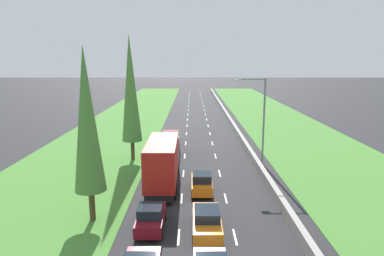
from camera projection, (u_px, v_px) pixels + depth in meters
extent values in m
plane|color=#28282B|center=(197.00, 123.00, 59.37)|extent=(300.00, 300.00, 0.00)
cube|color=#478433|center=(125.00, 122.00, 59.36)|extent=(14.00, 140.00, 0.04)
cube|color=#478433|center=(280.00, 122.00, 59.36)|extent=(14.00, 140.00, 0.04)
cube|color=#9E9B93|center=(230.00, 120.00, 59.28)|extent=(0.44, 120.00, 0.85)
cube|color=white|center=(179.00, 237.00, 21.14)|extent=(0.14, 2.00, 0.01)
cube|color=white|center=(182.00, 198.00, 27.02)|extent=(0.14, 2.00, 0.01)
cube|color=white|center=(184.00, 173.00, 32.90)|extent=(0.14, 2.00, 0.01)
cube|color=white|center=(185.00, 156.00, 38.78)|extent=(0.14, 2.00, 0.01)
cube|color=white|center=(186.00, 143.00, 44.66)|extent=(0.14, 2.00, 0.01)
cube|color=white|center=(186.00, 134.00, 50.54)|extent=(0.14, 2.00, 0.01)
cube|color=white|center=(187.00, 126.00, 56.42)|extent=(0.14, 2.00, 0.01)
cube|color=white|center=(188.00, 120.00, 62.31)|extent=(0.14, 2.00, 0.01)
cube|color=white|center=(188.00, 114.00, 68.19)|extent=(0.14, 2.00, 0.01)
cube|color=white|center=(188.00, 110.00, 74.07)|extent=(0.14, 2.00, 0.01)
cube|color=white|center=(189.00, 106.00, 79.95)|extent=(0.14, 2.00, 0.01)
cube|color=white|center=(189.00, 103.00, 85.83)|extent=(0.14, 2.00, 0.01)
cube|color=white|center=(189.00, 100.00, 91.71)|extent=(0.14, 2.00, 0.01)
cube|color=white|center=(189.00, 98.00, 97.59)|extent=(0.14, 2.00, 0.01)
cube|color=white|center=(189.00, 96.00, 103.47)|extent=(0.14, 2.00, 0.01)
cube|color=white|center=(189.00, 94.00, 109.36)|extent=(0.14, 2.00, 0.01)
cube|color=white|center=(190.00, 92.00, 115.24)|extent=(0.14, 2.00, 0.01)
cube|color=white|center=(235.00, 237.00, 21.14)|extent=(0.14, 2.00, 0.01)
cube|color=white|center=(226.00, 198.00, 27.02)|extent=(0.14, 2.00, 0.01)
cube|color=white|center=(220.00, 173.00, 32.90)|extent=(0.14, 2.00, 0.01)
cube|color=white|center=(216.00, 156.00, 38.78)|extent=(0.14, 2.00, 0.01)
cube|color=white|center=(212.00, 143.00, 44.66)|extent=(0.14, 2.00, 0.01)
cube|color=white|center=(210.00, 134.00, 50.54)|extent=(0.14, 2.00, 0.01)
cube|color=white|center=(208.00, 126.00, 56.42)|extent=(0.14, 2.00, 0.01)
cube|color=white|center=(207.00, 120.00, 62.30)|extent=(0.14, 2.00, 0.01)
cube|color=white|center=(205.00, 114.00, 68.19)|extent=(0.14, 2.00, 0.01)
cube|color=white|center=(204.00, 110.00, 74.07)|extent=(0.14, 2.00, 0.01)
cube|color=white|center=(203.00, 106.00, 79.95)|extent=(0.14, 2.00, 0.01)
cube|color=white|center=(203.00, 103.00, 85.83)|extent=(0.14, 2.00, 0.01)
cube|color=white|center=(202.00, 100.00, 91.71)|extent=(0.14, 2.00, 0.01)
cube|color=white|center=(201.00, 98.00, 97.59)|extent=(0.14, 2.00, 0.01)
cube|color=white|center=(201.00, 96.00, 103.47)|extent=(0.14, 2.00, 0.01)
cube|color=white|center=(200.00, 94.00, 109.35)|extent=(0.14, 2.00, 0.01)
cube|color=white|center=(200.00, 92.00, 115.24)|extent=(0.14, 2.00, 0.01)
cube|color=orange|center=(207.00, 222.00, 21.60)|extent=(1.76, 4.50, 0.72)
cube|color=#19232D|center=(207.00, 214.00, 21.32)|extent=(1.56, 1.90, 0.60)
cylinder|color=black|center=(194.00, 218.00, 23.04)|extent=(0.22, 0.64, 0.64)
cylinder|color=black|center=(218.00, 218.00, 23.04)|extent=(0.22, 0.64, 0.64)
cylinder|color=black|center=(194.00, 239.00, 20.30)|extent=(0.22, 0.64, 0.64)
cylinder|color=black|center=(221.00, 239.00, 20.30)|extent=(0.22, 0.64, 0.64)
cube|color=orange|center=(202.00, 184.00, 28.12)|extent=(1.68, 3.90, 0.76)
cube|color=#19232D|center=(202.00, 177.00, 27.69)|extent=(1.52, 1.60, 0.64)
cylinder|color=black|center=(193.00, 183.00, 29.38)|extent=(0.22, 0.64, 0.64)
cylinder|color=black|center=(210.00, 183.00, 29.38)|extent=(0.22, 0.64, 0.64)
cylinder|color=black|center=(193.00, 194.00, 27.01)|extent=(0.22, 0.64, 0.64)
cylinder|color=black|center=(212.00, 194.00, 27.01)|extent=(0.22, 0.64, 0.64)
cube|color=maroon|center=(151.00, 219.00, 22.00)|extent=(1.68, 3.90, 0.76)
cube|color=#19232D|center=(150.00, 211.00, 21.56)|extent=(1.52, 1.60, 0.64)
cylinder|color=black|center=(142.00, 216.00, 23.26)|extent=(0.22, 0.64, 0.64)
cylinder|color=black|center=(164.00, 216.00, 23.26)|extent=(0.22, 0.64, 0.64)
cylinder|color=black|center=(136.00, 234.00, 20.89)|extent=(0.22, 0.64, 0.64)
cylinder|color=black|center=(161.00, 234.00, 20.89)|extent=(0.22, 0.64, 0.64)
cube|color=black|center=(164.00, 178.00, 29.92)|extent=(2.20, 9.40, 0.56)
cube|color=teal|center=(167.00, 150.00, 33.15)|extent=(2.40, 2.20, 2.50)
cube|color=#B21E19|center=(162.00, 160.00, 28.46)|extent=(2.44, 7.20, 3.30)
cylinder|color=black|center=(155.00, 169.00, 33.21)|extent=(0.22, 0.64, 0.64)
cylinder|color=black|center=(178.00, 169.00, 33.21)|extent=(0.22, 0.64, 0.64)
cylinder|color=black|center=(148.00, 190.00, 27.84)|extent=(0.22, 0.64, 0.64)
cylinder|color=black|center=(175.00, 190.00, 27.84)|extent=(0.22, 0.64, 0.64)
cylinder|color=black|center=(146.00, 195.00, 26.78)|extent=(0.22, 0.64, 0.64)
cylinder|color=black|center=(175.00, 195.00, 26.78)|extent=(0.22, 0.64, 0.64)
cube|color=maroon|center=(171.00, 147.00, 38.62)|extent=(1.90, 4.90, 1.40)
cube|color=maroon|center=(171.00, 137.00, 38.08)|extent=(1.80, 3.10, 1.10)
cylinder|color=black|center=(164.00, 150.00, 40.25)|extent=(0.22, 0.64, 0.64)
cylinder|color=black|center=(179.00, 150.00, 40.25)|extent=(0.22, 0.64, 0.64)
cylinder|color=black|center=(162.00, 157.00, 37.27)|extent=(0.22, 0.64, 0.64)
cylinder|color=black|center=(178.00, 157.00, 37.27)|extent=(0.22, 0.64, 0.64)
cube|color=yellow|center=(172.00, 138.00, 44.91)|extent=(1.76, 4.50, 0.72)
cube|color=#19232D|center=(172.00, 133.00, 44.63)|extent=(1.56, 1.90, 0.60)
cylinder|color=black|center=(167.00, 138.00, 46.35)|extent=(0.22, 0.64, 0.64)
cylinder|color=black|center=(179.00, 138.00, 46.35)|extent=(0.22, 0.64, 0.64)
cylinder|color=black|center=(165.00, 143.00, 43.62)|extent=(0.22, 0.64, 0.64)
cylinder|color=black|center=(178.00, 143.00, 43.62)|extent=(0.22, 0.64, 0.64)
cylinder|color=#4C3823|center=(92.00, 205.00, 23.15)|extent=(0.40, 0.40, 2.20)
cone|color=#4C7F38|center=(87.00, 120.00, 21.98)|extent=(2.09, 2.09, 9.58)
cylinder|color=#4C3823|center=(133.00, 150.00, 37.10)|extent=(0.40, 0.40, 2.20)
cone|color=#4C7F38|center=(131.00, 89.00, 35.78)|extent=(2.14, 2.14, 11.21)
cylinder|color=gray|center=(264.00, 122.00, 35.06)|extent=(0.20, 0.20, 9.00)
cylinder|color=gray|center=(252.00, 79.00, 34.20)|extent=(2.80, 0.12, 0.12)
cube|color=silver|center=(238.00, 80.00, 34.22)|extent=(0.60, 0.28, 0.20)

